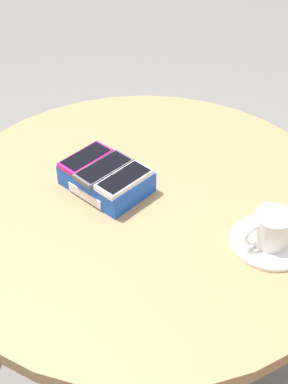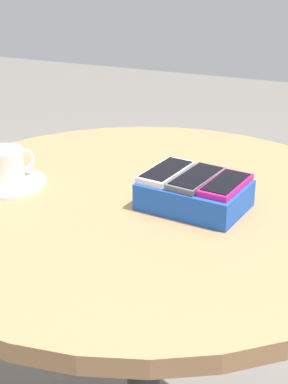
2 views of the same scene
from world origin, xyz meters
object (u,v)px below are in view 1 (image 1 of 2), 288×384
Objects in this scene: phone_magenta at (86,158)px; phone_gray at (104,169)px; phone_box at (106,179)px; phone_white at (124,179)px; coffee_cup at (271,228)px; round_table at (144,248)px; saucer at (269,242)px.

phone_magenta is 0.06m from phone_gray.
phone_box is 1.48× the size of phone_white.
coffee_cup reaches higher than phone_magenta.
round_table is 0.34m from coffee_cup.
phone_white reaches higher than phone_gray.
coffee_cup reaches higher than phone_white.
phone_box is 1.43× the size of phone_gray.
phone_magenta reaches higher than round_table.
phone_box reaches higher than saucer.
phone_magenta is (-0.15, -0.01, 0.20)m from round_table.
phone_magenta is at bearing -175.81° from coffee_cup.
round_table is 4.59× the size of phone_box.
round_table is at bearing 3.20° from phone_magenta.
coffee_cup is at bearing 4.72° from round_table.
phone_magenta is 0.81× the size of saucer.
coffee_cup is at bearing 4.19° from phone_magenta.
saucer is (0.42, 0.03, -0.05)m from phone_magenta.
phone_white is at bearing -6.84° from phone_gray.
phone_gray is (0.06, -0.01, -0.00)m from phone_magenta.
phone_gray is at bearing -169.75° from round_table.
phone_box is at bearing -174.34° from saucer.
phone_magenta is 0.96× the size of phone_white.
phone_magenta is at bearing -175.56° from saucer.
phone_white is at bearing -11.64° from phone_box.
phone_gray is 1.43× the size of coffee_cup.
phone_box is 0.03m from phone_gray.
phone_white reaches higher than phone_box.
phone_gray is 0.06m from phone_white.
phone_white reaches higher than round_table.
phone_gray reaches higher than round_table.
saucer is at bearing 6.40° from phone_gray.
phone_box is at bearing -174.62° from coffee_cup.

